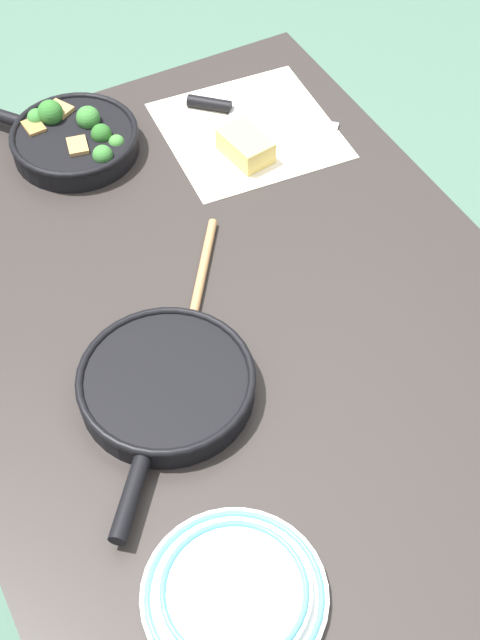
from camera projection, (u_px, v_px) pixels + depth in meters
ground_plane at (240, 538)px, 1.97m from camera, size 14.00×14.00×0.00m
dining_table_red at (240, 358)px, 1.44m from camera, size 1.31×0.92×0.75m
skillet_broccoli at (73, 138)px, 1.62m from camera, size 0.32×0.27×0.08m
skillet_eggs at (166, 386)px, 1.28m from camera, size 0.33×0.30×0.04m
wooden_spoon at (192, 321)px, 1.38m from camera, size 0.30×0.23×0.02m
parchment_sheet at (249, 130)px, 1.67m from camera, size 0.33×0.33×0.00m
grater_knife at (240, 110)px, 1.70m from camera, size 0.22×0.23×0.02m
cheese_block at (245, 147)px, 1.61m from camera, size 0.11×0.08×0.04m
dinner_plate_stack at (234, 593)px, 1.10m from camera, size 0.24×0.24×0.03m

